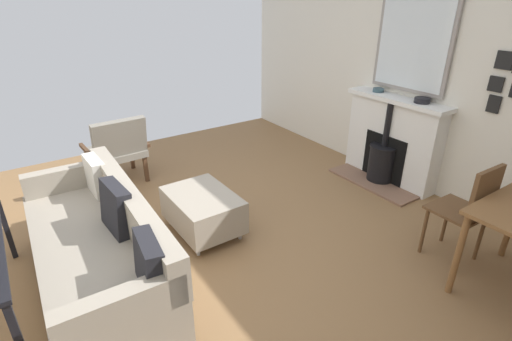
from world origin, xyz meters
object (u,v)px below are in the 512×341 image
(sofa, at_px, (100,246))
(mantel_bowl_far, at_px, (422,100))
(ottoman, at_px, (203,209))
(mantel_bowl_near, at_px, (378,90))
(dining_chair_near_fireplace, at_px, (470,207))
(armchair_accent, at_px, (117,147))
(fireplace, at_px, (390,144))

(sofa, bearing_deg, mantel_bowl_far, 174.74)
(mantel_bowl_far, height_order, ottoman, mantel_bowl_far)
(mantel_bowl_near, distance_m, dining_chair_near_fireplace, 1.95)
(ottoman, relative_size, dining_chair_near_fireplace, 0.84)
(ottoman, height_order, dining_chair_near_fireplace, dining_chair_near_fireplace)
(mantel_bowl_near, height_order, mantel_bowl_far, mantel_bowl_far)
(armchair_accent, relative_size, dining_chair_near_fireplace, 0.92)
(ottoman, bearing_deg, mantel_bowl_near, -178.48)
(mantel_bowl_near, distance_m, mantel_bowl_far, 0.59)
(mantel_bowl_far, xyz_separation_m, dining_chair_near_fireplace, (0.81, 1.10, -0.52))
(mantel_bowl_far, distance_m, armchair_accent, 3.48)
(mantel_bowl_far, bearing_deg, dining_chair_near_fireplace, 53.73)
(fireplace, height_order, ottoman, fireplace)
(ottoman, distance_m, dining_chair_near_fireplace, 2.31)
(mantel_bowl_near, bearing_deg, dining_chair_near_fireplace, 64.46)
(mantel_bowl_near, bearing_deg, sofa, 4.67)
(armchair_accent, height_order, dining_chair_near_fireplace, dining_chair_near_fireplace)
(dining_chair_near_fireplace, bearing_deg, mantel_bowl_far, -126.27)
(ottoman, bearing_deg, sofa, 12.28)
(mantel_bowl_near, height_order, armchair_accent, mantel_bowl_near)
(fireplace, bearing_deg, mantel_bowl_near, -95.41)
(armchair_accent, bearing_deg, mantel_bowl_far, 143.88)
(fireplace, relative_size, mantel_bowl_far, 7.51)
(fireplace, xyz_separation_m, dining_chair_near_fireplace, (0.78, 1.40, 0.08))
(fireplace, bearing_deg, mantel_bowl_far, 95.58)
(mantel_bowl_far, distance_m, ottoman, 2.61)
(mantel_bowl_near, relative_size, sofa, 0.06)
(mantel_bowl_near, distance_m, sofa, 3.49)
(ottoman, distance_m, armchair_accent, 1.55)
(fireplace, relative_size, armchair_accent, 1.49)
(armchair_accent, xyz_separation_m, dining_chair_near_fireplace, (-1.96, 3.12, 0.08))
(dining_chair_near_fireplace, bearing_deg, sofa, -28.66)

